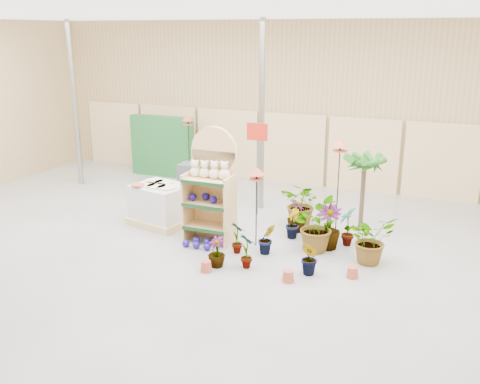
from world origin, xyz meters
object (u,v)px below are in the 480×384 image
at_px(display_shelf, 212,189).
at_px(bird_table_front, 257,173).
at_px(pallet_stack, 161,204).
at_px(potted_plant_2, 315,225).

bearing_deg(display_shelf, bird_table_front, -0.65).
bearing_deg(bird_table_front, pallet_stack, 171.91).
xyz_separation_m(display_shelf, bird_table_front, (0.98, -0.00, 0.44)).
relative_size(display_shelf, pallet_stack, 1.60).
distance_m(pallet_stack, bird_table_front, 2.68).
distance_m(display_shelf, bird_table_front, 1.07).
bearing_deg(display_shelf, pallet_stack, 166.10).
bearing_deg(potted_plant_2, display_shelf, -173.67).
bearing_deg(bird_table_front, potted_plant_2, 11.62).
xyz_separation_m(pallet_stack, potted_plant_2, (3.59, -0.11, 0.07)).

